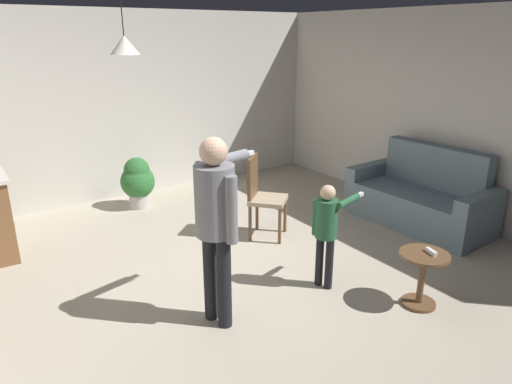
# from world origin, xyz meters

# --- Properties ---
(ground) EXTENTS (7.68, 7.68, 0.00)m
(ground) POSITION_xyz_m (0.00, 0.00, 0.00)
(ground) COLOR #B2A893
(wall_back) EXTENTS (6.40, 0.10, 2.70)m
(wall_back) POSITION_xyz_m (0.00, 3.20, 1.35)
(wall_back) COLOR beige
(wall_back) RESTS_ON ground
(wall_right) EXTENTS (0.10, 6.40, 2.70)m
(wall_right) POSITION_xyz_m (3.20, 0.00, 1.35)
(wall_right) COLOR beige
(wall_right) RESTS_ON ground
(couch_floral) EXTENTS (0.92, 1.83, 1.00)m
(couch_floral) POSITION_xyz_m (2.68, -0.06, 0.33)
(couch_floral) COLOR slate
(couch_floral) RESTS_ON ground
(side_table_by_couch) EXTENTS (0.44, 0.44, 0.52)m
(side_table_by_couch) POSITION_xyz_m (1.05, -1.31, 0.33)
(side_table_by_couch) COLOR brown
(side_table_by_couch) RESTS_ON ground
(person_adult) EXTENTS (0.75, 0.58, 1.63)m
(person_adult) POSITION_xyz_m (-0.59, -0.49, 1.01)
(person_adult) COLOR black
(person_adult) RESTS_ON ground
(person_child) EXTENTS (0.57, 0.29, 1.05)m
(person_child) POSITION_xyz_m (0.55, -0.57, 0.65)
(person_child) COLOR black
(person_child) RESTS_ON ground
(dining_chair_near_wall) EXTENTS (0.59, 0.59, 1.00)m
(dining_chair_near_wall) POSITION_xyz_m (0.73, 0.76, 0.55)
(dining_chair_near_wall) COLOR brown
(dining_chair_near_wall) RESTS_ON ground
(potted_plant_corner) EXTENTS (0.48, 0.48, 0.73)m
(potted_plant_corner) POSITION_xyz_m (-0.15, 2.55, 0.40)
(potted_plant_corner) COLOR #B7B2AD
(potted_plant_corner) RESTS_ON ground
(spare_remote_on_table) EXTENTS (0.08, 0.13, 0.04)m
(spare_remote_on_table) POSITION_xyz_m (1.10, -1.34, 0.54)
(spare_remote_on_table) COLOR white
(spare_remote_on_table) RESTS_ON side_table_by_couch
(ceiling_light_pendant) EXTENTS (0.32, 0.32, 0.55)m
(ceiling_light_pendant) POSITION_xyz_m (-0.51, 1.57, 2.25)
(ceiling_light_pendant) COLOR silver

